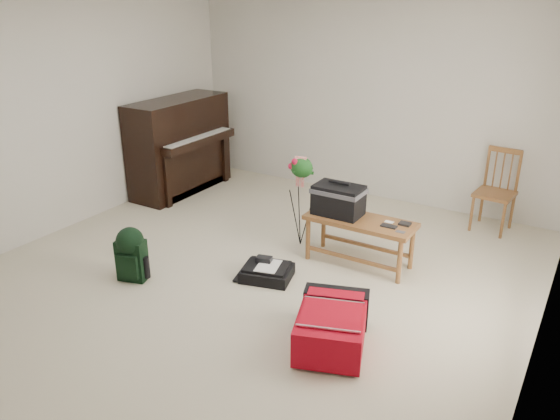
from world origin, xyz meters
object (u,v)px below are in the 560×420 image
Objects in this scene: piano at (180,147)px; green_backpack at (131,252)px; dining_chair at (496,191)px; bench at (345,206)px; black_duffel at (267,272)px; flower_stand at (301,202)px; red_suitcase at (335,323)px.

green_backpack is (1.26, -2.18, -0.31)m from piano.
piano is 1.61× the size of dining_chair.
black_duffel is at bearing -121.09° from bench.
flower_stand is at bearing 40.40° from green_backpack.
bench is at bearing 26.33° from green_backpack.
dining_chair is at bearing 32.21° from green_backpack.
green_backpack is 0.52× the size of flower_stand.
piano is 2.83× the size of green_backpack.
bench reaches higher than black_duffel.
piano is at bearing 164.69° from bench.
piano is at bearing 151.98° from flower_stand.
green_backpack is at bearing -134.24° from flower_stand.
bench is at bearing -15.36° from piano.
bench is 0.56m from flower_stand.
flower_stand is at bearing 108.83° from red_suitcase.
bench is at bearing -20.12° from flower_stand.
flower_stand is at bearing 81.77° from black_duffel.
dining_chair is at bearing 31.04° from flower_stand.
black_duffel is 0.93m from flower_stand.
dining_chair is at bearing 41.01° from black_duffel.
green_backpack is (-1.08, -0.68, 0.22)m from black_duffel.
black_duffel is (-0.99, 0.57, -0.10)m from red_suitcase.
dining_chair is 1.72× the size of black_duffel.
black_duffel is at bearing 15.53° from green_backpack.
flower_stand is at bearing -132.13° from dining_chair.
flower_stand is (-1.67, -1.51, 0.04)m from dining_chair.
flower_stand is (-0.10, 0.83, 0.42)m from black_duffel.
piano is at bearing 132.08° from black_duffel.
red_suitcase is 1.67× the size of green_backpack.
bench is at bearing -119.35° from dining_chair.
bench is at bearing 93.40° from red_suitcase.
bench is 2.03× the size of green_backpack.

